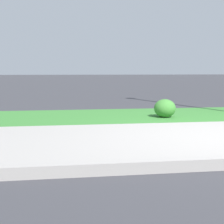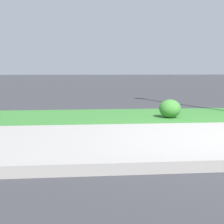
% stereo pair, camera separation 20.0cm
% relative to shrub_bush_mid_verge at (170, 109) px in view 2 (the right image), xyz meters
% --- Properties ---
extents(grass_verge, '(18.00, 2.19, 0.01)m').
position_rel_shrub_bush_mid_verge_xyz_m(grass_verge, '(0.36, 0.38, -0.19)').
color(grass_verge, '#387A33').
rests_on(grass_verge, ground).
extents(shrub_bush_mid_verge, '(0.45, 0.45, 0.38)m').
position_rel_shrub_bush_mid_verge_xyz_m(shrub_bush_mid_verge, '(0.00, 0.00, 0.00)').
color(shrub_bush_mid_verge, '#3D7F33').
rests_on(shrub_bush_mid_verge, ground).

